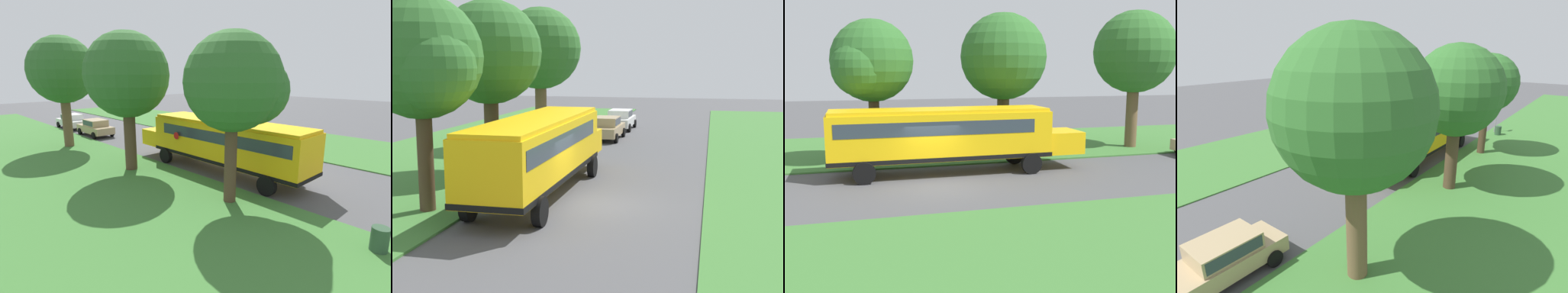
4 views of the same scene
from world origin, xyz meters
TOP-DOWN VIEW (x-y plane):
  - ground_plane at (0.00, 0.00)m, footprint 120.00×120.00m
  - grass_verge at (-10.00, 0.00)m, footprint 12.00×80.00m
  - grass_far_side at (9.00, 0.00)m, footprint 10.00×80.00m
  - school_bus at (-2.40, 0.92)m, footprint 2.85×12.42m
  - car_tan_nearest at (-2.80, 16.81)m, footprint 2.02×4.40m
  - car_white_middle at (-2.80, 22.47)m, footprint 2.02×4.40m
  - oak_tree_beside_bus at (-5.39, -2.48)m, footprint 4.34×4.26m
  - oak_tree_roadside_mid at (-6.14, 5.00)m, footprint 4.94×4.94m
  - oak_tree_far_end at (-6.65, 13.85)m, footprint 5.14×5.14m
  - trash_bin at (-5.14, -8.40)m, footprint 0.56×0.56m

SIDE VIEW (x-z plane):
  - ground_plane at x=0.00m, z-range 0.00..0.00m
  - grass_far_side at x=9.00m, z-range 0.00..0.07m
  - grass_verge at x=-10.00m, z-range 0.00..0.08m
  - trash_bin at x=-5.14m, z-range 0.00..0.90m
  - car_tan_nearest at x=-2.80m, z-range 0.10..1.66m
  - car_white_middle at x=-2.80m, z-range 0.10..1.66m
  - school_bus at x=-2.40m, z-range 0.34..3.50m
  - oak_tree_beside_bus at x=-5.39m, z-range 1.54..9.12m
  - oak_tree_roadside_mid at x=-6.14m, z-range 1.68..9.90m
  - oak_tree_far_end at x=-6.65m, z-range 1.72..10.40m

